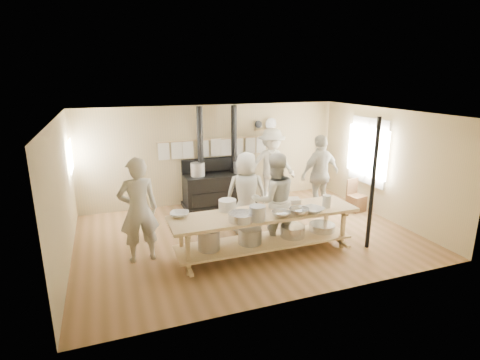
% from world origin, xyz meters
% --- Properties ---
extents(ground, '(7.00, 7.00, 0.00)m').
position_xyz_m(ground, '(0.00, 0.00, 0.00)').
color(ground, brown).
rests_on(ground, ground).
extents(room_shell, '(7.00, 7.00, 7.00)m').
position_xyz_m(room_shell, '(0.00, 0.00, 1.62)').
color(room_shell, tan).
rests_on(room_shell, ground).
extents(window_right, '(0.09, 1.50, 1.65)m').
position_xyz_m(window_right, '(3.47, 0.60, 1.50)').
color(window_right, beige).
rests_on(window_right, ground).
extents(left_opening, '(0.00, 0.90, 0.90)m').
position_xyz_m(left_opening, '(-3.45, 2.00, 1.60)').
color(left_opening, white).
rests_on(left_opening, ground).
extents(stove, '(1.90, 0.75, 2.60)m').
position_xyz_m(stove, '(-0.01, 2.12, 0.52)').
color(stove, black).
rests_on(stove, ground).
extents(towel_rail, '(3.00, 0.04, 0.47)m').
position_xyz_m(towel_rail, '(-0.00, 2.40, 1.55)').
color(towel_rail, tan).
rests_on(towel_rail, ground).
extents(back_wall_shelf, '(0.63, 0.14, 0.32)m').
position_xyz_m(back_wall_shelf, '(1.46, 2.43, 2.00)').
color(back_wall_shelf, tan).
rests_on(back_wall_shelf, ground).
extents(prep_table, '(3.60, 0.90, 0.85)m').
position_xyz_m(prep_table, '(-0.01, -0.90, 0.52)').
color(prep_table, tan).
rests_on(prep_table, ground).
extents(support_post, '(0.08, 0.08, 2.60)m').
position_xyz_m(support_post, '(2.05, -1.35, 1.30)').
color(support_post, black).
rests_on(support_post, ground).
extents(cook_far_left, '(0.75, 0.52, 1.96)m').
position_xyz_m(cook_far_left, '(-2.25, -0.35, 0.98)').
color(cook_far_left, beige).
rests_on(cook_far_left, ground).
extents(cook_left, '(0.97, 0.78, 1.89)m').
position_xyz_m(cook_left, '(0.34, -0.57, 0.95)').
color(cook_left, beige).
rests_on(cook_left, ground).
extents(cook_center, '(0.98, 0.77, 1.78)m').
position_xyz_m(cook_center, '(0.04, 0.19, 0.89)').
color(cook_center, beige).
rests_on(cook_center, ground).
extents(cook_right, '(1.22, 0.69, 1.96)m').
position_xyz_m(cook_right, '(2.20, 0.74, 0.98)').
color(cook_right, beige).
rests_on(cook_right, ground).
extents(cook_by_window, '(1.40, 0.94, 2.00)m').
position_xyz_m(cook_by_window, '(1.44, 1.95, 1.00)').
color(cook_by_window, beige).
rests_on(cook_by_window, ground).
extents(chair, '(0.44, 0.44, 0.81)m').
position_xyz_m(chair, '(3.15, 0.51, 0.24)').
color(chair, brown).
rests_on(chair, ground).
extents(bowl_white_a, '(0.44, 0.44, 0.08)m').
position_xyz_m(bowl_white_a, '(-1.55, -0.57, 0.89)').
color(bowl_white_a, silver).
rests_on(bowl_white_a, prep_table).
extents(bowl_steel_a, '(0.45, 0.45, 0.11)m').
position_xyz_m(bowl_steel_a, '(0.17, -1.23, 0.90)').
color(bowl_steel_a, silver).
rests_on(bowl_steel_a, prep_table).
extents(bowl_white_b, '(0.52, 0.52, 0.10)m').
position_xyz_m(bowl_white_b, '(0.83, -1.23, 0.90)').
color(bowl_white_b, silver).
rests_on(bowl_white_b, prep_table).
extents(bowl_steel_b, '(0.48, 0.48, 0.12)m').
position_xyz_m(bowl_steel_b, '(0.54, -1.23, 0.91)').
color(bowl_steel_b, silver).
rests_on(bowl_steel_b, prep_table).
extents(roasting_pan, '(0.44, 0.34, 0.09)m').
position_xyz_m(roasting_pan, '(0.70, -0.57, 0.89)').
color(roasting_pan, '#B2B2B7').
rests_on(roasting_pan, prep_table).
extents(mixing_bowl_large, '(0.52, 0.52, 0.15)m').
position_xyz_m(mixing_bowl_large, '(-0.57, -1.16, 0.92)').
color(mixing_bowl_large, silver).
rests_on(mixing_bowl_large, prep_table).
extents(bucket_galv, '(0.31, 0.31, 0.27)m').
position_xyz_m(bucket_galv, '(-0.29, -1.23, 0.98)').
color(bucket_galv, gray).
rests_on(bucket_galv, prep_table).
extents(deep_bowl_enamel, '(0.37, 0.37, 0.21)m').
position_xyz_m(deep_bowl_enamel, '(-0.63, -0.57, 0.96)').
color(deep_bowl_enamel, silver).
rests_on(deep_bowl_enamel, prep_table).
extents(pitcher, '(0.20, 0.20, 0.25)m').
position_xyz_m(pitcher, '(1.22, -1.07, 0.97)').
color(pitcher, silver).
rests_on(pitcher, prep_table).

